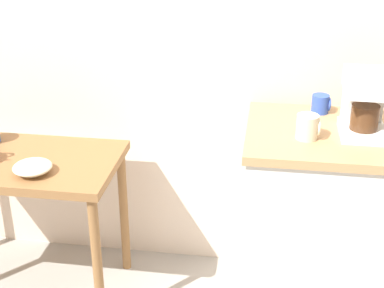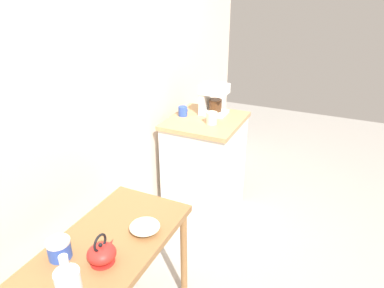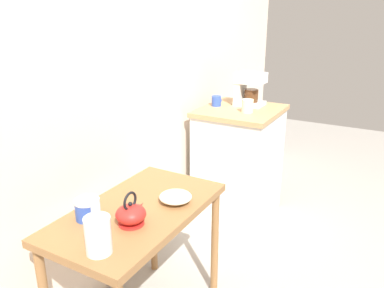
{
  "view_description": "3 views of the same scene",
  "coord_description": "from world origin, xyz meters",
  "px_view_note": "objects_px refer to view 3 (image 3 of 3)",
  "views": [
    {
      "loc": [
        0.51,
        -2.12,
        1.85
      ],
      "look_at": [
        0.2,
        -0.01,
        0.87
      ],
      "focal_mm": 52.52,
      "sensor_mm": 36.0,
      "label": 1
    },
    {
      "loc": [
        -1.73,
        -0.97,
        1.95
      ],
      "look_at": [
        0.31,
        -0.03,
        0.9
      ],
      "focal_mm": 32.08,
      "sensor_mm": 36.0,
      "label": 2
    },
    {
      "loc": [
        -1.97,
        -1.05,
        1.66
      ],
      "look_at": [
        -0.17,
        -0.04,
        0.94
      ],
      "focal_mm": 35.84,
      "sensor_mm": 36.0,
      "label": 3
    }
  ],
  "objects_px": {
    "teakettle": "(131,214)",
    "mug_small_cream": "(248,106)",
    "mug_blue": "(217,101)",
    "bowl_stoneware": "(176,197)",
    "glass_carafe_vase": "(98,234)",
    "canister_enamel": "(87,209)",
    "coffee_maker": "(248,88)"
  },
  "relations": [
    {
      "from": "coffee_maker",
      "to": "mug_small_cream",
      "type": "distance_m",
      "value": 0.26
    },
    {
      "from": "bowl_stoneware",
      "to": "mug_small_cream",
      "type": "relative_size",
      "value": 1.71
    },
    {
      "from": "glass_carafe_vase",
      "to": "mug_small_cream",
      "type": "distance_m",
      "value": 1.67
    },
    {
      "from": "mug_small_cream",
      "to": "mug_blue",
      "type": "distance_m",
      "value": 0.3
    },
    {
      "from": "teakettle",
      "to": "mug_blue",
      "type": "distance_m",
      "value": 1.53
    },
    {
      "from": "mug_small_cream",
      "to": "bowl_stoneware",
      "type": "bearing_deg",
      "value": -176.56
    },
    {
      "from": "teakettle",
      "to": "glass_carafe_vase",
      "type": "height_order",
      "value": "glass_carafe_vase"
    },
    {
      "from": "teakettle",
      "to": "canister_enamel",
      "type": "distance_m",
      "value": 0.22
    },
    {
      "from": "teakettle",
      "to": "bowl_stoneware",
      "type": "bearing_deg",
      "value": -13.13
    },
    {
      "from": "canister_enamel",
      "to": "mug_small_cream",
      "type": "height_order",
      "value": "mug_small_cream"
    },
    {
      "from": "teakettle",
      "to": "canister_enamel",
      "type": "height_order",
      "value": "teakettle"
    },
    {
      "from": "canister_enamel",
      "to": "coffee_maker",
      "type": "distance_m",
      "value": 1.73
    },
    {
      "from": "teakettle",
      "to": "mug_small_cream",
      "type": "xyz_separation_m",
      "value": [
        1.42,
        0.0,
        0.21
      ]
    },
    {
      "from": "teakettle",
      "to": "mug_blue",
      "type": "xyz_separation_m",
      "value": [
        1.49,
        0.29,
        0.2
      ]
    },
    {
      "from": "teakettle",
      "to": "glass_carafe_vase",
      "type": "xyz_separation_m",
      "value": [
        -0.24,
        -0.02,
        0.03
      ]
    },
    {
      "from": "teakettle",
      "to": "coffee_maker",
      "type": "height_order",
      "value": "coffee_maker"
    },
    {
      "from": "bowl_stoneware",
      "to": "glass_carafe_vase",
      "type": "relative_size",
      "value": 0.68
    },
    {
      "from": "glass_carafe_vase",
      "to": "mug_small_cream",
      "type": "height_order",
      "value": "mug_small_cream"
    },
    {
      "from": "canister_enamel",
      "to": "coffee_maker",
      "type": "xyz_separation_m",
      "value": [
        1.7,
        -0.12,
        0.3
      ]
    },
    {
      "from": "coffee_maker",
      "to": "mug_small_cream",
      "type": "xyz_separation_m",
      "value": [
        -0.22,
        -0.09,
        -0.09
      ]
    },
    {
      "from": "coffee_maker",
      "to": "mug_blue",
      "type": "xyz_separation_m",
      "value": [
        -0.15,
        0.2,
        -0.1
      ]
    },
    {
      "from": "canister_enamel",
      "to": "mug_blue",
      "type": "bearing_deg",
      "value": 3.06
    },
    {
      "from": "bowl_stoneware",
      "to": "mug_small_cream",
      "type": "xyz_separation_m",
      "value": [
        1.14,
        0.07,
        0.23
      ]
    },
    {
      "from": "bowl_stoneware",
      "to": "mug_blue",
      "type": "distance_m",
      "value": 1.28
    },
    {
      "from": "glass_carafe_vase",
      "to": "teakettle",
      "type": "bearing_deg",
      "value": 5.09
    },
    {
      "from": "coffee_maker",
      "to": "canister_enamel",
      "type": "bearing_deg",
      "value": 176.06
    },
    {
      "from": "mug_small_cream",
      "to": "mug_blue",
      "type": "height_order",
      "value": "mug_small_cream"
    },
    {
      "from": "teakettle",
      "to": "mug_blue",
      "type": "bearing_deg",
      "value": 11.15
    },
    {
      "from": "canister_enamel",
      "to": "mug_blue",
      "type": "relative_size",
      "value": 1.43
    },
    {
      "from": "mug_blue",
      "to": "coffee_maker",
      "type": "bearing_deg",
      "value": -52.62
    },
    {
      "from": "teakettle",
      "to": "mug_small_cream",
      "type": "distance_m",
      "value": 1.43
    },
    {
      "from": "bowl_stoneware",
      "to": "glass_carafe_vase",
      "type": "xyz_separation_m",
      "value": [
        -0.52,
        0.04,
        0.06
      ]
    }
  ]
}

